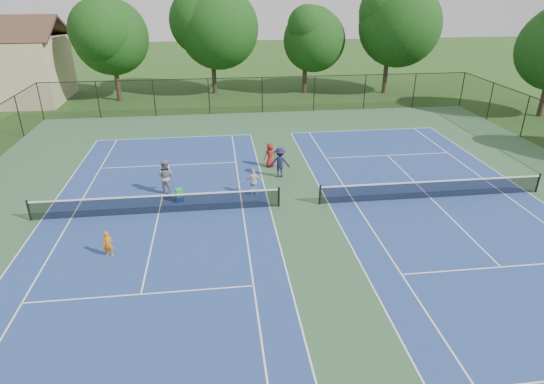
{
  "coord_description": "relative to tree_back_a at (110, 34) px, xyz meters",
  "views": [
    {
      "loc": [
        -3.91,
        -20.26,
        10.37
      ],
      "look_at": [
        -1.52,
        -1.0,
        1.3
      ],
      "focal_mm": 30.0,
      "sensor_mm": 36.0,
      "label": 1
    }
  ],
  "objects": [
    {
      "name": "ground",
      "position": [
        13.0,
        -24.0,
        -6.04
      ],
      "size": [
        140.0,
        140.0,
        0.0
      ],
      "primitive_type": "plane",
      "color": "#234716",
      "rests_on": "ground"
    },
    {
      "name": "court_pad",
      "position": [
        13.0,
        -24.0,
        -6.03
      ],
      "size": [
        36.0,
        36.0,
        0.01
      ],
      "primitive_type": "cube",
      "color": "#2D5137",
      "rests_on": "ground"
    },
    {
      "name": "tennis_court_left",
      "position": [
        6.0,
        -24.0,
        -5.94
      ],
      "size": [
        12.0,
        23.83,
        1.07
      ],
      "color": "navy",
      "rests_on": "ground"
    },
    {
      "name": "tennis_court_right",
      "position": [
        20.0,
        -24.0,
        -5.94
      ],
      "size": [
        12.0,
        23.83,
        1.07
      ],
      "color": "navy",
      "rests_on": "ground"
    },
    {
      "name": "perimeter_fence",
      "position": [
        13.0,
        -24.0,
        -4.44
      ],
      "size": [
        36.08,
        36.08,
        3.02
      ],
      "color": "black",
      "rests_on": "ground"
    },
    {
      "name": "tree_back_a",
      "position": [
        0.0,
        0.0,
        0.0
      ],
      "size": [
        6.8,
        6.8,
        9.15
      ],
      "color": "#2D2116",
      "rests_on": "ground"
    },
    {
      "name": "tree_back_b",
      "position": [
        9.0,
        2.0,
        0.56
      ],
      "size": [
        7.6,
        7.6,
        10.03
      ],
      "color": "#2D2116",
      "rests_on": "ground"
    },
    {
      "name": "tree_back_c",
      "position": [
        18.0,
        1.0,
        -0.56
      ],
      "size": [
        6.0,
        6.0,
        8.4
      ],
      "color": "#2D2116",
      "rests_on": "ground"
    },
    {
      "name": "tree_back_d",
      "position": [
        26.0,
        0.0,
        0.79
      ],
      "size": [
        7.8,
        7.8,
        10.37
      ],
      "color": "#2D2116",
      "rests_on": "ground"
    },
    {
      "name": "clapboard_house",
      "position": [
        -10.0,
        1.0,
        -2.95
      ],
      "size": [
        10.8,
        8.1,
        7.65
      ],
      "color": "tan",
      "rests_on": "ground"
    },
    {
      "name": "child_player",
      "position": [
        4.38,
        -27.64,
        -5.46
      ],
      "size": [
        0.43,
        0.3,
        1.15
      ],
      "primitive_type": "imported",
      "rotation": [
        0.0,
        0.0,
        0.05
      ],
      "color": "orange",
      "rests_on": "ground"
    },
    {
      "name": "instructor",
      "position": [
        6.21,
        -21.67,
        -5.09
      ],
      "size": [
        1.11,
        0.99,
        1.9
      ],
      "primitive_type": "imported",
      "rotation": [
        0.0,
        0.0,
        2.8
      ],
      "color": "gray",
      "rests_on": "ground"
    },
    {
      "name": "bystander_a",
      "position": [
        10.83,
        -22.42,
        -5.3
      ],
      "size": [
        0.88,
        0.41,
        1.48
      ],
      "primitive_type": "imported",
      "rotation": [
        0.0,
        0.0,
        3.09
      ],
      "color": "silver",
      "rests_on": "ground"
    },
    {
      "name": "bystander_b",
      "position": [
        12.54,
        -20.18,
        -5.15
      ],
      "size": [
        1.27,
        0.91,
        1.77
      ],
      "primitive_type": "imported",
      "rotation": [
        0.0,
        0.0,
        2.9
      ],
      "color": "#1C1A39",
      "rests_on": "ground"
    },
    {
      "name": "bystander_c",
      "position": [
        12.16,
        -18.58,
        -5.29
      ],
      "size": [
        0.83,
        0.65,
        1.5
      ],
      "primitive_type": "imported",
      "rotation": [
        0.0,
        0.0,
        3.4
      ],
      "color": "maroon",
      "rests_on": "ground"
    },
    {
      "name": "ball_crate",
      "position": [
        6.96,
        -22.79,
        -5.9
      ],
      "size": [
        0.45,
        0.4,
        0.28
      ],
      "primitive_type": "cube",
      "rotation": [
        0.0,
        0.0,
        0.24
      ],
      "color": "navy",
      "rests_on": "ground"
    },
    {
      "name": "ball_hopper",
      "position": [
        6.96,
        -22.79,
        -5.54
      ],
      "size": [
        0.41,
        0.37,
        0.43
      ],
      "primitive_type": "cube",
      "rotation": [
        0.0,
        0.0,
        0.33
      ],
      "color": "green",
      "rests_on": "ball_crate"
    }
  ]
}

